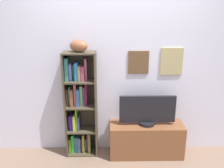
{
  "coord_description": "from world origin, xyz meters",
  "views": [
    {
      "loc": [
        -0.12,
        -2.01,
        1.94
      ],
      "look_at": [
        -0.07,
        0.85,
        1.07
      ],
      "focal_mm": 37.48,
      "sensor_mm": 36.0,
      "label": 1
    }
  ],
  "objects_px": {
    "football": "(79,46)",
    "television": "(147,111)",
    "tv_stand": "(146,139)",
    "bookshelf": "(79,107)"
  },
  "relations": [
    {
      "from": "television",
      "to": "football",
      "type": "bearing_deg",
      "value": 176.45
    },
    {
      "from": "bookshelf",
      "to": "television",
      "type": "bearing_deg",
      "value": -5.22
    },
    {
      "from": "tv_stand",
      "to": "television",
      "type": "height_order",
      "value": "television"
    },
    {
      "from": "bookshelf",
      "to": "tv_stand",
      "type": "distance_m",
      "value": 1.05
    },
    {
      "from": "football",
      "to": "tv_stand",
      "type": "height_order",
      "value": "football"
    },
    {
      "from": "football",
      "to": "television",
      "type": "xyz_separation_m",
      "value": [
        0.9,
        -0.06,
        -0.87
      ]
    },
    {
      "from": "tv_stand",
      "to": "television",
      "type": "relative_size",
      "value": 1.33
    },
    {
      "from": "bookshelf",
      "to": "football",
      "type": "height_order",
      "value": "football"
    },
    {
      "from": "football",
      "to": "television",
      "type": "bearing_deg",
      "value": -3.55
    },
    {
      "from": "football",
      "to": "tv_stand",
      "type": "bearing_deg",
      "value": -3.62
    }
  ]
}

